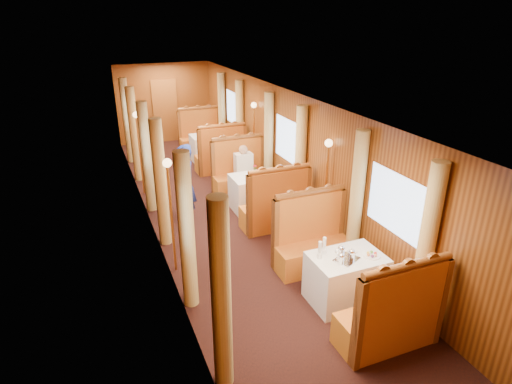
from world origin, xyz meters
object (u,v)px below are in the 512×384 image
banquette_far_fwd (221,157)px  banquette_near_aft (312,243)px  fruit_plate (372,255)px  steward (185,184)px  passenger (244,166)px  table_mid (256,192)px  teapot_back (341,252)px  table_far (210,148)px  teapot_right (351,256)px  tea_tray (347,259)px  table_near (346,279)px  teapot_left (341,260)px  banquette_far_aft (201,137)px  banquette_mid_aft (240,175)px  rose_vase_far (209,129)px  banquette_near_fwd (390,318)px  banquette_mid_fwd (275,209)px  rose_vase_mid (255,168)px

banquette_far_fwd → banquette_near_aft: bearing=-90.0°
banquette_near_aft → fruit_plate: 1.23m
steward → passenger: 1.73m
table_mid → teapot_back: (-0.09, -3.46, 0.44)m
banquette_far_fwd → table_mid: bearing=-90.0°
table_far → teapot_right: teapot_right is taller
fruit_plate → passenger: size_ratio=0.31×
tea_tray → fruit_plate: bearing=-7.5°
banquette_near_aft → passenger: 3.24m
table_near → teapot_left: 0.50m
banquette_near_aft → banquette_far_aft: size_ratio=1.00×
passenger → banquette_mid_aft: bearing=90.0°
banquette_mid_aft → passenger: (-0.00, -0.28, 0.32)m
banquette_far_fwd → teapot_right: bearing=-90.0°
teapot_back → rose_vase_far: bearing=112.6°
banquette_far_aft → passenger: banquette_far_aft is taller
teapot_back → banquette_mid_aft: bearing=112.1°
fruit_plate → steward: bearing=117.5°
banquette_near_fwd → table_mid: bearing=90.0°
table_mid → steward: (-1.54, -0.05, 0.44)m
banquette_near_aft → banquette_mid_fwd: 1.47m
teapot_left → banquette_far_fwd: bearing=75.5°
fruit_plate → teapot_left: bearing=-179.8°
banquette_mid_fwd → rose_vase_mid: size_ratio=3.72×
teapot_right → passenger: (0.00, 4.32, -0.07)m
banquette_mid_fwd → passenger: bearing=90.0°
banquette_far_aft → banquette_mid_fwd: bearing=-90.0°
table_near → steward: steward is taller
banquette_far_aft → teapot_left: size_ratio=8.70×
rose_vase_far → passenger: 2.78m
table_far → rose_vase_mid: rose_vase_mid is taller
table_far → tea_tray: (-0.07, -7.07, 0.38)m
banquette_near_fwd → banquette_near_aft: 2.03m
banquette_far_fwd → teapot_back: bearing=-90.9°
rose_vase_mid → steward: size_ratio=0.22×
teapot_left → table_far: bearing=75.8°
banquette_near_aft → table_far: 5.99m
rose_vase_mid → teapot_right: bearing=-89.6°
teapot_right → teapot_left: bearing=-170.4°
banquette_near_fwd → banquette_near_aft: size_ratio=1.00×
table_mid → passenger: 0.82m
banquette_mid_aft → steward: (-1.54, -1.06, 0.39)m
banquette_mid_fwd → teapot_right: size_ratio=8.63×
teapot_back → table_mid: bearing=111.7°
passenger → tea_tray: bearing=-90.9°
table_mid → passenger: size_ratio=1.38×
teapot_right → banquette_far_aft: bearing=88.4°
table_near → banquette_mid_aft: 4.51m
banquette_mid_aft → banquette_near_fwd: bearing=-90.0°
table_mid → banquette_mid_aft: banquette_mid_aft is taller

